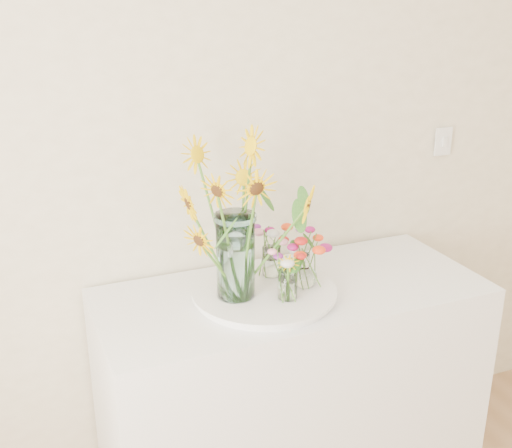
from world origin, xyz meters
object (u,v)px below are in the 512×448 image
(tray, at_px, (264,294))
(small_vase_c, at_px, (271,262))
(counter, at_px, (291,395))
(mason_jar, at_px, (236,256))
(small_vase_a, at_px, (288,284))
(small_vase_b, at_px, (305,270))

(tray, relative_size, small_vase_c, 4.21)
(counter, height_order, mason_jar, mason_jar)
(counter, relative_size, tray, 2.91)
(mason_jar, bearing_deg, small_vase_c, 30.43)
(tray, relative_size, mason_jar, 1.60)
(tray, distance_m, small_vase_a, 0.12)
(counter, height_order, small_vase_c, small_vase_c)
(mason_jar, xyz_separation_m, small_vase_b, (0.25, -0.02, -0.09))
(small_vase_a, distance_m, small_vase_b, 0.12)
(mason_jar, distance_m, small_vase_a, 0.20)
(tray, distance_m, small_vase_c, 0.14)
(mason_jar, bearing_deg, counter, 5.41)
(small_vase_b, bearing_deg, mason_jar, 175.73)
(small_vase_a, relative_size, small_vase_c, 1.00)
(small_vase_a, relative_size, small_vase_b, 0.90)
(counter, distance_m, small_vase_c, 0.54)
(counter, bearing_deg, small_vase_a, -125.00)
(small_vase_a, bearing_deg, mason_jar, 150.62)
(counter, xyz_separation_m, mason_jar, (-0.23, -0.02, 0.63))
(small_vase_a, bearing_deg, small_vase_c, 82.40)
(tray, height_order, small_vase_a, small_vase_a)
(tray, xyz_separation_m, mason_jar, (-0.11, -0.00, 0.16))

